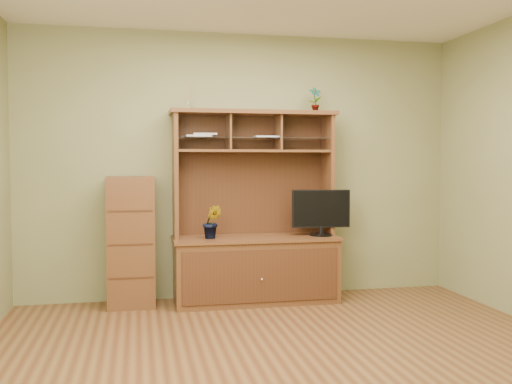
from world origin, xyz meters
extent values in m
cube|color=#502D17|center=(0.00, 0.00, -0.01)|extent=(4.50, 4.00, 0.02)
cube|color=olive|center=(0.00, 2.01, 1.35)|extent=(4.50, 0.02, 2.70)
cube|color=olive|center=(0.00, -2.01, 1.35)|extent=(4.50, 0.02, 2.70)
cube|color=#492C15|center=(0.08, 1.71, 0.31)|extent=(1.60, 0.55, 0.62)
cube|color=#3B1D10|center=(0.08, 1.42, 0.31)|extent=(1.50, 0.01, 0.50)
sphere|color=silver|center=(0.08, 1.41, 0.28)|extent=(0.02, 0.02, 0.02)
cube|color=#492C15|center=(0.08, 1.71, 0.64)|extent=(1.64, 0.59, 0.03)
cube|color=#492C15|center=(-0.70, 1.80, 1.27)|extent=(0.04, 0.35, 1.25)
cube|color=#492C15|center=(0.86, 1.80, 1.27)|extent=(0.04, 0.35, 1.25)
cube|color=#3B1D10|center=(0.08, 1.97, 1.27)|extent=(1.52, 0.02, 1.25)
cube|color=#492C15|center=(0.08, 1.80, 1.88)|extent=(1.66, 0.40, 0.04)
cube|color=#492C15|center=(0.08, 1.80, 1.50)|extent=(1.52, 0.32, 0.02)
cube|color=#492C15|center=(-0.17, 1.80, 1.69)|extent=(0.02, 0.31, 0.35)
cube|color=#492C15|center=(0.34, 1.80, 1.69)|extent=(0.02, 0.31, 0.35)
cube|color=silver|center=(0.08, 1.79, 1.63)|extent=(1.50, 0.27, 0.01)
cylinder|color=black|center=(0.74, 1.65, 0.66)|extent=(0.23, 0.23, 0.02)
cylinder|color=black|center=(0.74, 1.65, 0.71)|extent=(0.05, 0.05, 0.07)
cube|color=black|center=(0.74, 1.65, 0.92)|extent=(0.58, 0.12, 0.38)
imported|color=#315D20|center=(-0.36, 1.65, 0.81)|extent=(0.21, 0.18, 0.33)
imported|color=#2D6222|center=(0.72, 1.80, 2.03)|extent=(0.14, 0.10, 0.26)
cylinder|color=silver|center=(-0.58, 1.80, 1.95)|extent=(0.05, 0.05, 0.09)
cylinder|color=#A77953|center=(-0.58, 1.80, 2.07)|extent=(0.03, 0.03, 0.16)
cube|color=silver|center=(-0.47, 1.80, 1.64)|extent=(0.26, 0.20, 0.02)
cube|color=silver|center=(-0.40, 1.80, 1.66)|extent=(0.24, 0.19, 0.02)
cube|color=silver|center=(0.21, 1.80, 1.64)|extent=(0.24, 0.19, 0.02)
cube|color=#492C15|center=(-1.13, 1.78, 0.63)|extent=(0.45, 0.40, 1.25)
cube|color=#3B1D10|center=(-1.13, 1.57, 0.31)|extent=(0.41, 0.01, 0.02)
cube|color=#3B1D10|center=(-1.13, 1.57, 0.63)|extent=(0.41, 0.01, 0.01)
cube|color=#3B1D10|center=(-1.13, 1.57, 0.94)|extent=(0.41, 0.01, 0.01)
camera|label=1|loc=(-1.05, -3.80, 1.39)|focal=40.00mm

